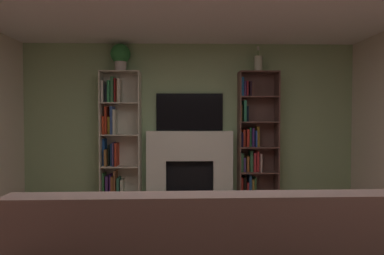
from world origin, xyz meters
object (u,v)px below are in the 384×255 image
at_px(tv, 190,112).
at_px(vase_with_flowers, 258,63).
at_px(bookshelf_left, 117,136).
at_px(potted_plant, 120,56).
at_px(fireplace, 190,162).
at_px(bookshelf_right, 253,139).

relative_size(tv, vase_with_flowers, 2.62).
distance_m(bookshelf_left, potted_plant, 1.32).
xyz_separation_m(fireplace, tv, (0.00, 0.07, 0.84)).
bearing_deg(tv, vase_with_flowers, -6.01).
xyz_separation_m(fireplace, bookshelf_right, (1.07, -0.02, 0.38)).
height_order(potted_plant, vase_with_flowers, potted_plant).
height_order(tv, vase_with_flowers, vase_with_flowers).
height_order(tv, bookshelf_left, bookshelf_left).
distance_m(fireplace, vase_with_flowers, 2.01).
distance_m(fireplace, potted_plant, 2.10).
distance_m(tv, bookshelf_left, 1.28).
bearing_deg(vase_with_flowers, fireplace, 177.69).
height_order(fireplace, tv, tv).
xyz_separation_m(fireplace, potted_plant, (-1.14, -0.05, 1.77)).
bearing_deg(fireplace, bookshelf_left, -179.36).
distance_m(fireplace, bookshelf_right, 1.13).
distance_m(tv, potted_plant, 1.47).
relative_size(bookshelf_right, vase_with_flowers, 4.88).
distance_m(bookshelf_left, vase_with_flowers, 2.64).
relative_size(potted_plant, vase_with_flowers, 1.05).
bearing_deg(potted_plant, tv, 6.01).
bearing_deg(potted_plant, bookshelf_left, 157.27).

